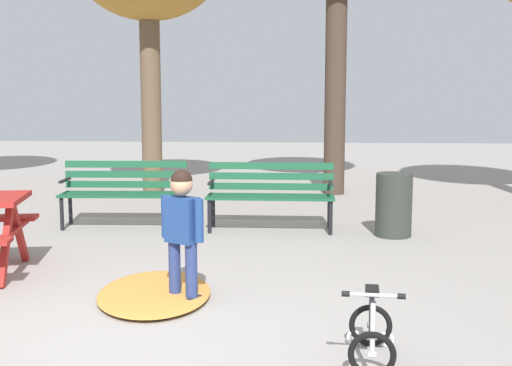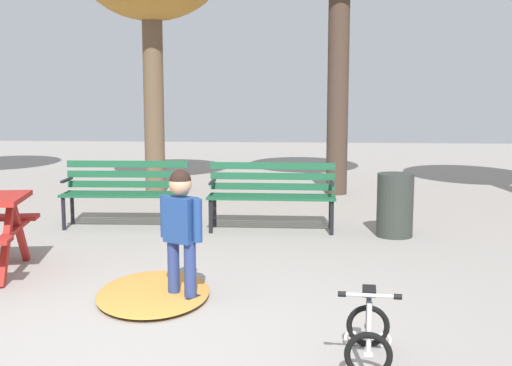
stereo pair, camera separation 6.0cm
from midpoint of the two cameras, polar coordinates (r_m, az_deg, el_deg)
ground at (r=4.93m, az=-10.41°, el=-13.23°), size 36.00×36.00×0.00m
park_bench_far_left at (r=8.77m, az=-10.92°, el=-0.41°), size 1.62×0.52×0.85m
park_bench_left at (r=8.41m, az=1.58°, el=-0.63°), size 1.60×0.46×0.85m
child_standing at (r=5.56m, az=-6.15°, el=-3.55°), size 0.38×0.27×1.12m
kids_bicycle at (r=4.52m, az=10.01°, el=-12.49°), size 0.40×0.58×0.54m
leaf_pile at (r=5.88m, az=-8.50°, el=-9.28°), size 1.14×1.49×0.07m
trash_bin at (r=8.24m, az=12.05°, el=-1.87°), size 0.44×0.44×0.77m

